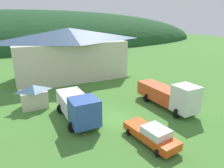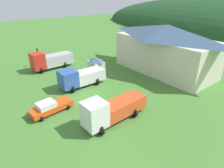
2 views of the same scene
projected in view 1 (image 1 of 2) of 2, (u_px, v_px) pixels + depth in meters
The scene contains 9 objects.
ground_plane at pixel (115, 119), 21.85m from camera, with size 200.00×200.00×0.00m, color #477F33.
forested_hill_backdrop at pixel (34, 44), 85.10m from camera, with size 160.51×60.00×26.77m, color #1E4723.
depot_building at pixel (70, 53), 35.70m from camera, with size 19.83×9.31×8.75m.
play_shed_cream at pixel (34, 96), 24.41m from camera, with size 3.21×2.31×2.84m.
box_truck_blue at pixel (78, 106), 21.20m from camera, with size 3.46×7.55×3.15m.
heavy_rig_white at pixel (170, 95), 24.10m from camera, with size 3.36×8.49×3.49m.
service_pickup_orange at pixel (152, 134), 17.54m from camera, with size 2.78×5.55×1.66m.
traffic_cone_near_pickup at pixel (94, 127), 20.42m from camera, with size 0.36×0.36×0.54m, color orange.
traffic_cone_mid_row at pixel (85, 135), 18.97m from camera, with size 0.36×0.36×0.47m, color orange.
Camera 1 is at (-8.94, -17.45, 10.37)m, focal length 32.81 mm.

